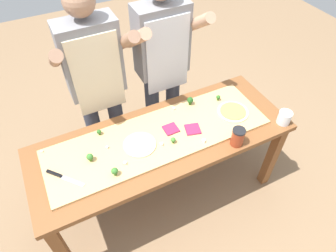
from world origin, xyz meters
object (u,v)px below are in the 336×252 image
object	(u,v)px
flour_cup	(284,118)
cook_left	(96,79)
broccoli_floret_back_mid	(99,132)
broccoli_floret_front_mid	(90,157)
pizza_slice_near_right	(171,129)
sauce_jar	(238,137)
prep_table	(163,146)
pizza_whole_cheese_artichoke	(140,144)
broccoli_floret_center_left	(190,100)
broccoli_floret_center_right	(218,97)
broccoli_floret_back_right	(173,140)
cheese_crumble_d	(161,144)
cheese_crumble_a	(125,163)
pizza_whole_pesto_green	(233,112)
cheese_crumble_e	(107,147)
cheese_crumble_b	(174,109)
cheese_crumble_c	(42,152)
broccoli_floret_front_right	(115,171)
cheese_crumble_f	(204,141)
cook_right	(162,61)
chefs_knife	(60,176)
pizza_slice_far_right	(193,129)

from	to	relation	value
flour_cup	cook_left	xyz separation A→B (m)	(-1.14, 0.79, 0.20)
broccoli_floret_back_mid	broccoli_floret_front_mid	bearing A→B (deg)	-121.83
pizza_slice_near_right	sauce_jar	world-z (taller)	sauce_jar
prep_table	pizza_slice_near_right	size ratio (longest dim) A/B	18.73
pizza_whole_cheese_artichoke	broccoli_floret_center_left	distance (m)	0.55
broccoli_floret_center_right	broccoli_floret_back_right	distance (m)	0.57
pizza_slice_near_right	cheese_crumble_d	xyz separation A→B (m)	(-0.12, -0.10, 0.00)
broccoli_floret_back_right	cheese_crumble_a	xyz separation A→B (m)	(-0.36, -0.02, -0.02)
pizza_whole_pesto_green	cheese_crumble_e	bearing A→B (deg)	174.67
broccoli_floret_front_mid	sauce_jar	distance (m)	0.99
cheese_crumble_b	cheese_crumble_c	distance (m)	0.98
broccoli_floret_front_mid	broccoli_floret_center_left	distance (m)	0.87
broccoli_floret_front_mid	broccoli_floret_front_right	xyz separation A→B (m)	(0.11, -0.18, 0.00)
cheese_crumble_f	cook_right	xyz separation A→B (m)	(0.03, 0.70, 0.22)
cheese_crumble_d	cheese_crumble_b	bearing A→B (deg)	48.96
cheese_crumble_e	broccoli_floret_center_right	bearing A→B (deg)	4.79
cheese_crumble_a	broccoli_floret_front_right	bearing A→B (deg)	-149.56
prep_table	pizza_slice_near_right	bearing A→B (deg)	17.99
pizza_whole_pesto_green	cheese_crumble_a	world-z (taller)	cheese_crumble_a
broccoli_floret_back_right	cheese_crumble_f	xyz separation A→B (m)	(0.19, -0.09, -0.02)
pizza_slice_near_right	cheese_crumble_b	bearing A→B (deg)	56.32
prep_table	sauce_jar	distance (m)	0.54
broccoli_floret_center_right	cheese_crumble_e	bearing A→B (deg)	-175.21
flour_cup	cheese_crumble_f	bearing A→B (deg)	172.35
cheese_crumble_a	flour_cup	xyz separation A→B (m)	(1.19, -0.15, 0.02)
chefs_knife	pizza_whole_pesto_green	size ratio (longest dim) A/B	0.92
broccoli_floret_front_mid	prep_table	bearing A→B (deg)	-1.61
pizza_slice_near_right	broccoli_floret_front_right	bearing A→B (deg)	-158.84
cheese_crumble_b	cheese_crumble_c	size ratio (longest dim) A/B	1.24
cook_left	pizza_slice_far_right	bearing A→B (deg)	-49.00
flour_cup	pizza_whole_pesto_green	bearing A→B (deg)	139.76
prep_table	flour_cup	distance (m)	0.91
cheese_crumble_b	broccoli_floret_back_right	bearing A→B (deg)	-118.57
broccoli_floret_center_right	sauce_jar	world-z (taller)	sauce_jar
broccoli_floret_back_mid	cheese_crumble_a	distance (m)	0.33
cheese_crumble_f	broccoli_floret_back_mid	bearing A→B (deg)	147.96
cheese_crumble_a	cook_left	xyz separation A→B (m)	(0.04, 0.64, 0.22)
pizza_whole_pesto_green	pizza_slice_near_right	distance (m)	0.50
broccoli_floret_center_left	cook_left	size ratio (longest dim) A/B	0.04
pizza_whole_pesto_green	cheese_crumble_f	xyz separation A→B (m)	(-0.35, -0.15, 0.00)
cook_left	cheese_crumble_c	bearing A→B (deg)	-149.44
cheese_crumble_d	cheese_crumble_c	bearing A→B (deg)	157.86
pizza_whole_cheese_artichoke	broccoli_floret_center_left	world-z (taller)	broccoli_floret_center_left
cheese_crumble_b	cheese_crumble_f	distance (m)	0.38
pizza_slice_far_right	cheese_crumble_d	bearing A→B (deg)	-173.77
pizza_slice_near_right	cheese_crumble_a	bearing A→B (deg)	-160.95
cheese_crumble_a	pizza_slice_far_right	bearing A→B (deg)	7.04
chefs_knife	broccoli_floret_front_right	size ratio (longest dim) A/B	3.64
broccoli_floret_front_mid	cheese_crumble_b	bearing A→B (deg)	14.83
broccoli_floret_back_mid	cook_left	bearing A→B (deg)	70.40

